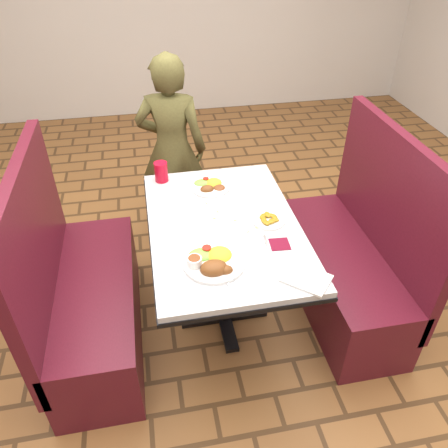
{
  "coord_description": "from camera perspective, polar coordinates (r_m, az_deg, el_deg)",
  "views": [
    {
      "loc": [
        -0.36,
        -1.86,
        2.15
      ],
      "look_at": [
        0.0,
        0.0,
        0.75
      ],
      "focal_mm": 35.0,
      "sensor_mm": 36.0,
      "label": 1
    }
  ],
  "objects": [
    {
      "name": "fork_utensil",
      "position": [
        2.04,
        0.27,
        -6.63
      ],
      "size": [
        0.01,
        0.14,
        0.0
      ],
      "primitive_type": "cube",
      "rotation": [
        0.0,
        0.0,
        -0.03
      ],
      "color": "silver",
      "rests_on": "dining_table"
    },
    {
      "name": "near_dinner_plate",
      "position": [
        2.08,
        -1.47,
        -4.64
      ],
      "size": [
        0.3,
        0.3,
        0.09
      ],
      "rotation": [
        0.0,
        0.0,
        -0.14
      ],
      "color": "white",
      "rests_on": "dining_table"
    },
    {
      "name": "dining_table",
      "position": [
        2.41,
        0.0,
        -1.83
      ],
      "size": [
        0.81,
        1.21,
        0.75
      ],
      "color": "silver",
      "rests_on": "ground"
    },
    {
      "name": "booth_bench_right",
      "position": [
        2.85,
        16.03,
        -4.98
      ],
      "size": [
        0.47,
        1.2,
        1.17
      ],
      "color": "#591422",
      "rests_on": "ground"
    },
    {
      "name": "booth_bench_left",
      "position": [
        2.64,
        -17.52,
        -9.34
      ],
      "size": [
        0.47,
        1.2,
        1.17
      ],
      "color": "#591422",
      "rests_on": "ground"
    },
    {
      "name": "spoon_utensil",
      "position": [
        2.23,
        5.59,
        -2.51
      ],
      "size": [
        0.02,
        0.13,
        0.0
      ],
      "primitive_type": "cube",
      "rotation": [
        0.0,
        0.0,
        -0.09
      ],
      "color": "silver",
      "rests_on": "dining_table"
    },
    {
      "name": "knife_utensil",
      "position": [
        2.06,
        -0.09,
        -5.97
      ],
      "size": [
        0.08,
        0.16,
        0.0
      ],
      "primitive_type": "cube",
      "rotation": [
        0.0,
        0.0,
        0.45
      ],
      "color": "silver",
      "rests_on": "dining_table"
    },
    {
      "name": "red_tumbler",
      "position": [
        2.73,
        -8.22,
        6.77
      ],
      "size": [
        0.08,
        0.08,
        0.12
      ],
      "primitive_type": "cylinder",
      "color": "red",
      "rests_on": "dining_table"
    },
    {
      "name": "far_dinner_plate",
      "position": [
        2.66,
        -1.82,
        5.21
      ],
      "size": [
        0.24,
        0.24,
        0.06
      ],
      "rotation": [
        0.0,
        0.0,
        0.13
      ],
      "color": "white",
      "rests_on": "dining_table"
    },
    {
      "name": "maroon_napkin",
      "position": [
        2.23,
        7.29,
        -2.63
      ],
      "size": [
        0.11,
        0.11,
        0.0
      ],
      "primitive_type": "cube",
      "rotation": [
        0.0,
        0.0,
        -0.08
      ],
      "color": "maroon",
      "rests_on": "dining_table"
    },
    {
      "name": "paper_napkin",
      "position": [
        2.06,
        10.67,
        -7.01
      ],
      "size": [
        0.26,
        0.26,
        0.01
      ],
      "primitive_type": "cube",
      "rotation": [
        0.0,
        0.0,
        -0.73
      ],
      "color": "silver",
      "rests_on": "dining_table"
    },
    {
      "name": "lettuce_shreds",
      "position": [
        2.41,
        0.66,
        0.96
      ],
      "size": [
        0.28,
        0.32,
        0.0
      ],
      "primitive_type": null,
      "color": "#97C64F",
      "rests_on": "dining_table"
    },
    {
      "name": "diner_person",
      "position": [
        3.25,
        -6.78,
        9.63
      ],
      "size": [
        0.57,
        0.44,
        1.39
      ],
      "primitive_type": "imported",
      "rotation": [
        0.0,
        0.0,
        2.9
      ],
      "color": "brown",
      "rests_on": "ground"
    },
    {
      "name": "plantain_plate",
      "position": [
        2.38,
        5.85,
        0.59
      ],
      "size": [
        0.18,
        0.18,
        0.03
      ],
      "rotation": [
        0.0,
        0.0,
        0.02
      ],
      "color": "white",
      "rests_on": "dining_table"
    }
  ]
}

